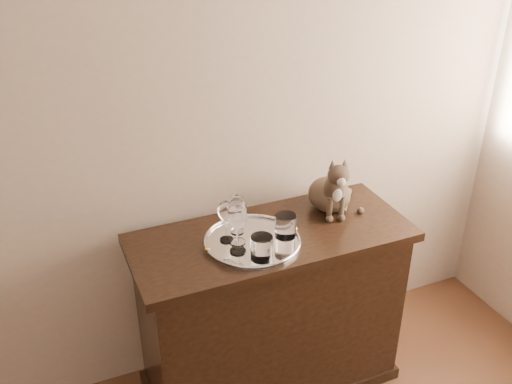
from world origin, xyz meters
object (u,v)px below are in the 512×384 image
sideboard (271,312)px  wine_glass_a (226,221)px  tray (252,242)px  wine_glass_d (237,221)px  wine_glass_b (237,213)px  cat (330,180)px  wine_glass_c (237,229)px  tumbler_b (262,248)px  tumbler_c (285,226)px

sideboard → wine_glass_a: bearing=175.1°
tray → wine_glass_d: bearing=167.4°
sideboard → wine_glass_d: wine_glass_d is taller
wine_glass_b → tray: bearing=-70.8°
wine_glass_b → cat: bearing=4.3°
tray → wine_glass_b: wine_glass_b is taller
sideboard → cat: (0.33, 0.10, 0.57)m
wine_glass_a → wine_glass_b: 0.08m
wine_glass_c → cat: size_ratio=0.73×
sideboard → cat: size_ratio=4.16×
wine_glass_d → tray: bearing=-12.6°
sideboard → wine_glass_c: size_ratio=5.72×
wine_glass_a → tumbler_b: size_ratio=1.86×
tray → wine_glass_b: (-0.03, 0.09, 0.09)m
cat → wine_glass_c: bearing=-147.7°
tray → wine_glass_b: bearing=109.2°
tray → tumbler_b: 0.14m
sideboard → tumbler_b: tumbler_b is taller
tumbler_b → sideboard: bearing=53.6°
tumbler_c → cat: (0.29, 0.14, 0.09)m
sideboard → wine_glass_d: bearing=-174.1°
wine_glass_d → tumbler_c: wine_glass_d is taller
tray → tumbler_c: size_ratio=4.05×
wine_glass_a → wine_glass_d: wine_glass_d is taller
wine_glass_a → tumbler_c: size_ratio=1.85×
wine_glass_b → wine_glass_d: 0.08m
cat → sideboard: bearing=-150.1°
wine_glass_a → wine_glass_d: 0.05m
wine_glass_d → wine_glass_c: bearing=-110.8°
wine_glass_d → sideboard: bearing=5.9°
sideboard → tumbler_c: bearing=-52.2°
sideboard → wine_glass_b: bearing=155.6°
sideboard → tumbler_c: size_ratio=12.14×
sideboard → tray: size_ratio=3.00×
sideboard → wine_glass_a: 0.56m
wine_glass_c → tumbler_c: size_ratio=2.12×
wine_glass_b → tumbler_c: 0.21m
tray → wine_glass_d: (-0.06, 0.01, 0.11)m
sideboard → wine_glass_b: wine_glass_b is taller
wine_glass_c → cat: bearing=18.6°
wine_glass_c → tumbler_b: 0.12m
wine_glass_d → tumbler_b: bearing=-72.0°
tumbler_c → tray: bearing=172.0°
wine_glass_d → tumbler_b: size_ratio=2.10×
wine_glass_a → wine_glass_b: bearing=34.1°
tumbler_c → cat: bearing=26.7°
sideboard → tumbler_b: size_ratio=12.19×
wine_glass_b → sideboard: bearing=-24.4°
wine_glass_c → cat: 0.54m
wine_glass_c → tumbler_b: bearing=-49.6°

